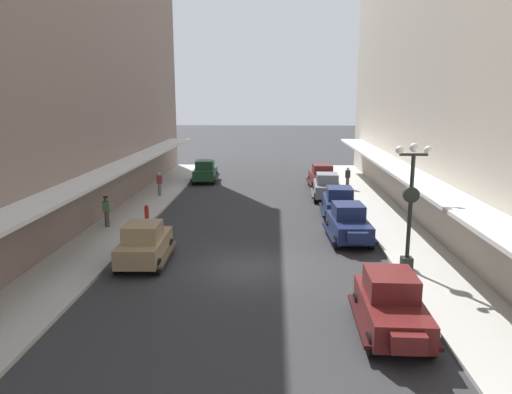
{
  "coord_description": "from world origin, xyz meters",
  "views": [
    {
      "loc": [
        0.98,
        -19.46,
        7.11
      ],
      "look_at": [
        0.0,
        6.0,
        1.8
      ],
      "focal_mm": 34.27,
      "sensor_mm": 36.0,
      "label": 1
    }
  ],
  "objects_px": {
    "pedestrian_1": "(160,184)",
    "pedestrian_2": "(107,211)",
    "parked_car_2": "(205,171)",
    "pedestrian_0": "(348,178)",
    "parked_car_1": "(327,186)",
    "lamp_post_with_clock": "(411,201)",
    "parked_car_5": "(322,176)",
    "fire_hydrant": "(147,212)",
    "parked_car_0": "(391,303)",
    "parked_car_6": "(349,222)",
    "parked_car_4": "(145,242)",
    "parked_car_3": "(339,202)"
  },
  "relations": [
    {
      "from": "parked_car_3",
      "to": "pedestrian_0",
      "type": "bearing_deg",
      "value": 78.37
    },
    {
      "from": "pedestrian_1",
      "to": "fire_hydrant",
      "type": "bearing_deg",
      "value": -83.13
    },
    {
      "from": "parked_car_5",
      "to": "fire_hydrant",
      "type": "distance_m",
      "value": 15.6
    },
    {
      "from": "parked_car_1",
      "to": "parked_car_5",
      "type": "xyz_separation_m",
      "value": [
        0.06,
        4.4,
        0.0
      ]
    },
    {
      "from": "lamp_post_with_clock",
      "to": "pedestrian_0",
      "type": "bearing_deg",
      "value": 89.58
    },
    {
      "from": "parked_car_6",
      "to": "pedestrian_0",
      "type": "xyz_separation_m",
      "value": [
        1.85,
        13.2,
        0.05
      ]
    },
    {
      "from": "pedestrian_2",
      "to": "fire_hydrant",
      "type": "bearing_deg",
      "value": 47.15
    },
    {
      "from": "parked_car_2",
      "to": "parked_car_3",
      "type": "distance_m",
      "value": 15.15
    },
    {
      "from": "parked_car_1",
      "to": "pedestrian_0",
      "type": "relative_size",
      "value": 2.63
    },
    {
      "from": "parked_car_1",
      "to": "pedestrian_1",
      "type": "distance_m",
      "value": 11.79
    },
    {
      "from": "parked_car_0",
      "to": "fire_hydrant",
      "type": "distance_m",
      "value": 17.0
    },
    {
      "from": "parked_car_5",
      "to": "pedestrian_2",
      "type": "xyz_separation_m",
      "value": [
        -12.71,
        -12.83,
        0.07
      ]
    },
    {
      "from": "parked_car_1",
      "to": "parked_car_5",
      "type": "relative_size",
      "value": 1.0
    },
    {
      "from": "parked_car_2",
      "to": "pedestrian_2",
      "type": "bearing_deg",
      "value": -102.14
    },
    {
      "from": "pedestrian_1",
      "to": "parked_car_4",
      "type": "bearing_deg",
      "value": -79.39
    },
    {
      "from": "parked_car_1",
      "to": "fire_hydrant",
      "type": "bearing_deg",
      "value": -148.89
    },
    {
      "from": "pedestrian_1",
      "to": "pedestrian_2",
      "type": "relative_size",
      "value": 0.98
    },
    {
      "from": "parked_car_0",
      "to": "parked_car_4",
      "type": "bearing_deg",
      "value": 147.03
    },
    {
      "from": "pedestrian_1",
      "to": "pedestrian_0",
      "type": "bearing_deg",
      "value": 12.56
    },
    {
      "from": "pedestrian_2",
      "to": "parked_car_6",
      "type": "bearing_deg",
      "value": -7.17
    },
    {
      "from": "parked_car_3",
      "to": "parked_car_4",
      "type": "bearing_deg",
      "value": -137.47
    },
    {
      "from": "parked_car_4",
      "to": "lamp_post_with_clock",
      "type": "xyz_separation_m",
      "value": [
        10.96,
        -0.67,
        2.04
      ]
    },
    {
      "from": "parked_car_4",
      "to": "pedestrian_2",
      "type": "xyz_separation_m",
      "value": [
        -3.47,
        5.33,
        0.07
      ]
    },
    {
      "from": "parked_car_3",
      "to": "parked_car_4",
      "type": "height_order",
      "value": "same"
    },
    {
      "from": "parked_car_1",
      "to": "lamp_post_with_clock",
      "type": "bearing_deg",
      "value": -82.98
    },
    {
      "from": "parked_car_3",
      "to": "parked_car_4",
      "type": "distance_m",
      "value": 12.72
    },
    {
      "from": "parked_car_1",
      "to": "fire_hydrant",
      "type": "height_order",
      "value": "parked_car_1"
    },
    {
      "from": "parked_car_0",
      "to": "pedestrian_2",
      "type": "bearing_deg",
      "value": 138.21
    },
    {
      "from": "parked_car_4",
      "to": "parked_car_3",
      "type": "bearing_deg",
      "value": 42.53
    },
    {
      "from": "parked_car_3",
      "to": "parked_car_5",
      "type": "height_order",
      "value": "same"
    },
    {
      "from": "lamp_post_with_clock",
      "to": "pedestrian_2",
      "type": "xyz_separation_m",
      "value": [
        -14.43,
        6.0,
        -1.97
      ]
    },
    {
      "from": "parked_car_1",
      "to": "parked_car_4",
      "type": "xyz_separation_m",
      "value": [
        -9.18,
        -13.77,
        0.0
      ]
    },
    {
      "from": "parked_car_2",
      "to": "parked_car_3",
      "type": "xyz_separation_m",
      "value": [
        9.62,
        -11.71,
        0.0
      ]
    },
    {
      "from": "parked_car_1",
      "to": "parked_car_6",
      "type": "xyz_separation_m",
      "value": [
        0.05,
        -10.03,
        0.0
      ]
    },
    {
      "from": "parked_car_6",
      "to": "pedestrian_1",
      "type": "xyz_separation_m",
      "value": [
        -11.83,
        10.15,
        0.05
      ]
    },
    {
      "from": "parked_car_3",
      "to": "pedestrian_2",
      "type": "distance_m",
      "value": 13.25
    },
    {
      "from": "parked_car_0",
      "to": "pedestrian_1",
      "type": "relative_size",
      "value": 2.61
    },
    {
      "from": "parked_car_0",
      "to": "parked_car_2",
      "type": "distance_m",
      "value": 27.83
    },
    {
      "from": "parked_car_2",
      "to": "pedestrian_0",
      "type": "bearing_deg",
      "value": -16.54
    },
    {
      "from": "parked_car_0",
      "to": "parked_car_5",
      "type": "bearing_deg",
      "value": 89.66
    },
    {
      "from": "lamp_post_with_clock",
      "to": "pedestrian_0",
      "type": "height_order",
      "value": "lamp_post_with_clock"
    },
    {
      "from": "parked_car_5",
      "to": "pedestrian_0",
      "type": "relative_size",
      "value": 2.63
    },
    {
      "from": "parked_car_6",
      "to": "parked_car_4",
      "type": "bearing_deg",
      "value": -157.98
    },
    {
      "from": "pedestrian_2",
      "to": "pedestrian_0",
      "type": "bearing_deg",
      "value": 38.56
    },
    {
      "from": "parked_car_0",
      "to": "pedestrian_1",
      "type": "xyz_separation_m",
      "value": [
        -11.7,
        19.79,
        0.05
      ]
    },
    {
      "from": "parked_car_4",
      "to": "pedestrian_1",
      "type": "distance_m",
      "value": 14.13
    },
    {
      "from": "parked_car_2",
      "to": "parked_car_6",
      "type": "relative_size",
      "value": 1.0
    },
    {
      "from": "parked_car_4",
      "to": "parked_car_5",
      "type": "bearing_deg",
      "value": 63.02
    },
    {
      "from": "fire_hydrant",
      "to": "parked_car_1",
      "type": "bearing_deg",
      "value": 31.11
    },
    {
      "from": "lamp_post_with_clock",
      "to": "pedestrian_2",
      "type": "height_order",
      "value": "lamp_post_with_clock"
    }
  ]
}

